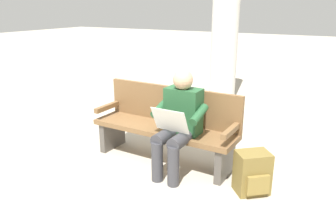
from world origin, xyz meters
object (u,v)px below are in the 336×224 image
Objects in this scene: bench_near at (166,124)px; backpack at (252,173)px; support_pillar at (226,7)px; person_seated at (178,121)px.

bench_near is 1.20m from backpack.
support_pillar reaches higher than backpack.
person_seated reaches higher than bench_near.
bench_near is 0.41m from person_seated.
support_pillar reaches higher than bench_near.
person_seated is at bearing 101.54° from support_pillar.
bench_near is 0.50× the size of support_pillar.
support_pillar is (0.66, -3.26, 1.17)m from person_seated.
person_seated reaches higher than backpack.
backpack is (-1.15, 0.26, -0.24)m from bench_near.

